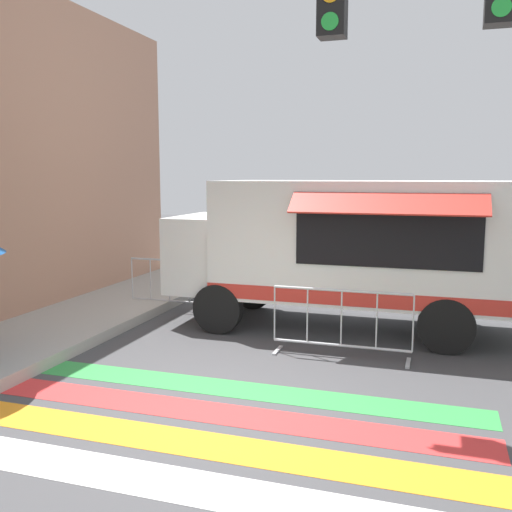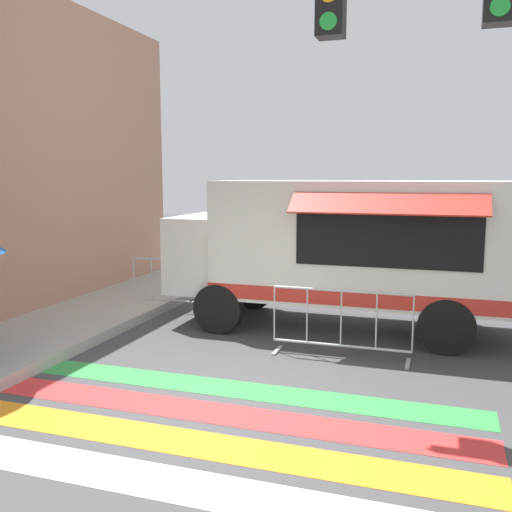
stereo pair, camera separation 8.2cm
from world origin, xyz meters
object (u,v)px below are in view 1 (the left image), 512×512
barricade_side (169,285)px  barricade_front (341,324)px  food_truck (345,244)px  traffic_signal_pole (501,47)px

barricade_side → barricade_front: bearing=-27.5°
food_truck → traffic_signal_pole: bearing=-55.1°
traffic_signal_pole → barricade_front: traffic_signal_pole is taller
barricade_front → barricade_side: 4.28m
food_truck → barricade_front: bearing=-82.0°
traffic_signal_pole → barricade_side: traffic_signal_pole is taller
traffic_signal_pole → barricade_front: size_ratio=2.74×
barricade_front → barricade_side: same height
food_truck → barricade_side: 3.72m
food_truck → barricade_side: (-3.56, 0.32, -1.01)m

